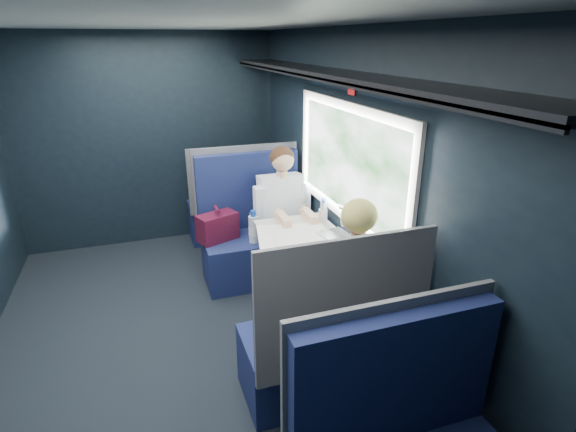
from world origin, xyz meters
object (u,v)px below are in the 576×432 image
object	(u,v)px
seat_bay_near	(252,236)
woman	(352,281)
man	(284,211)
laptop	(344,229)
cup	(323,215)
table	(304,248)
seat_bay_far	(325,344)
bottle_small	(323,211)
seat_row_front	(234,206)

from	to	relation	value
seat_bay_near	woman	xyz separation A→B (m)	(0.27, -1.58, 0.30)
man	laptop	bearing A→B (deg)	-71.83
seat_bay_near	woman	distance (m)	1.63
woman	cup	xyz separation A→B (m)	(0.23, 1.03, 0.06)
table	seat_bay_far	distance (m)	0.93
cup	bottle_small	bearing A→B (deg)	-90.00
seat_bay_near	bottle_small	bearing A→B (deg)	-48.30
bottle_small	cup	xyz separation A→B (m)	(0.00, 0.01, -0.04)
bottle_small	seat_bay_near	bearing A→B (deg)	131.70
man	cup	bearing A→B (deg)	-58.83
seat_bay_far	cup	distance (m)	1.34
seat_bay_far	seat_bay_near	bearing A→B (deg)	90.61
woman	cup	bearing A→B (deg)	77.36
bottle_small	cup	bearing A→B (deg)	90.00
seat_bay_near	man	world-z (taller)	man
cup	woman	bearing A→B (deg)	-102.64
table	bottle_small	distance (m)	0.46
woman	bottle_small	world-z (taller)	woman
seat_bay_far	laptop	bearing A→B (deg)	58.27
woman	laptop	size ratio (longest dim) A/B	3.85
table	seat_bay_near	distance (m)	0.93
bottle_small	laptop	bearing A→B (deg)	-86.86
laptop	woman	bearing A→B (deg)	-111.33
seat_bay_near	cup	distance (m)	0.83
seat_bay_near	laptop	bearing A→B (deg)	-61.00
seat_bay_near	bottle_small	xyz separation A→B (m)	(0.50, -0.56, 0.41)
woman	bottle_small	xyz separation A→B (m)	(0.23, 1.02, 0.10)
seat_row_front	laptop	world-z (taller)	seat_row_front
woman	laptop	world-z (taller)	woman
seat_bay_near	table	bearing A→B (deg)	-77.01
seat_bay_far	seat_row_front	size ratio (longest dim) A/B	1.09
table	cup	xyz separation A→B (m)	(0.30, 0.32, 0.13)
man	bottle_small	world-z (taller)	man
table	bottle_small	xyz separation A→B (m)	(0.30, 0.31, 0.17)
laptop	seat_row_front	bearing A→B (deg)	105.06
table	woman	size ratio (longest dim) A/B	0.76
seat_bay_far	bottle_small	distance (m)	1.35
seat_bay_near	bottle_small	size ratio (longest dim) A/B	6.23
table	bottle_small	bearing A→B (deg)	46.38
bottle_small	seat_row_front	bearing A→B (deg)	107.92
seat_bay_near	woman	world-z (taller)	woman
seat_bay_far	bottle_small	bearing A→B (deg)	67.98
seat_bay_near	laptop	size ratio (longest dim) A/B	3.67
woman	seat_row_front	bearing A→B (deg)	95.70
table	man	distance (m)	0.70
seat_bay_far	woman	world-z (taller)	woman
woman	cup	world-z (taller)	woman
seat_bay_near	man	size ratio (longest dim) A/B	0.95
table	seat_bay_near	xyz separation A→B (m)	(-0.20, 0.87, -0.24)
seat_bay_far	laptop	world-z (taller)	seat_bay_far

